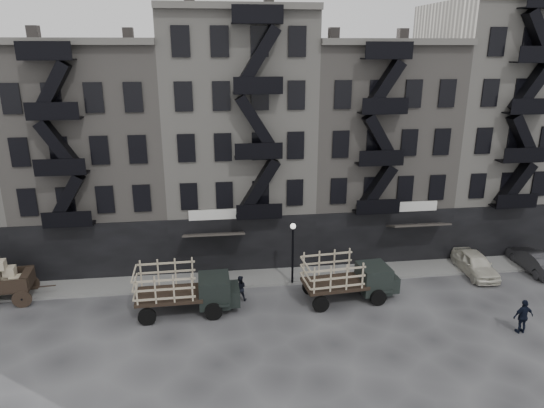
{
  "coord_description": "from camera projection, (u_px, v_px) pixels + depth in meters",
  "views": [
    {
      "loc": [
        -1.93,
        -25.66,
        14.89
      ],
      "look_at": [
        1.83,
        4.0,
        5.17
      ],
      "focal_mm": 32.0,
      "sensor_mm": 36.0,
      "label": 1
    }
  ],
  "objects": [
    {
      "name": "stake_truck_east",
      "position": [
        348.0,
        275.0,
        29.51
      ],
      "size": [
        5.97,
        2.84,
        2.91
      ],
      "rotation": [
        0.0,
        0.0,
        0.09
      ],
      "color": "black",
      "rests_on": "ground"
    },
    {
      "name": "stake_truck_west",
      "position": [
        184.0,
        286.0,
        28.07
      ],
      "size": [
        5.98,
        2.59,
        2.97
      ],
      "rotation": [
        0.0,
        0.0,
        0.02
      ],
      "color": "black",
      "rests_on": "ground"
    },
    {
      "name": "sidewalk",
      "position": [
        245.0,
        278.0,
        32.56
      ],
      "size": [
        55.0,
        2.5,
        0.15
      ],
      "primitive_type": "cube",
      "color": "slate",
      "rests_on": "ground"
    },
    {
      "name": "building_center",
      "position": [
        237.0,
        138.0,
        35.69
      ],
      "size": [
        10.0,
        11.35,
        18.2
      ],
      "color": "#A7A39A",
      "rests_on": "ground"
    },
    {
      "name": "building_mideast",
      "position": [
        368.0,
        148.0,
        37.19
      ],
      "size": [
        10.0,
        11.35,
        16.2
      ],
      "color": "slate",
      "rests_on": "ground"
    },
    {
      "name": "building_east",
      "position": [
        492.0,
        126.0,
        37.93
      ],
      "size": [
        10.0,
        11.35,
        19.2
      ],
      "color": "#A7A39A",
      "rests_on": "ground"
    },
    {
      "name": "pedestrian_mid",
      "position": [
        240.0,
        288.0,
        29.67
      ],
      "size": [
        0.83,
        0.67,
        1.62
      ],
      "primitive_type": "imported",
      "rotation": [
        0.0,
        0.0,
        3.06
      ],
      "color": "black",
      "rests_on": "ground"
    },
    {
      "name": "car_far",
      "position": [
        534.0,
        260.0,
        33.67
      ],
      "size": [
        1.63,
        4.55,
        1.49
      ],
      "primitive_type": "imported",
      "rotation": [
        0.0,
        0.0,
        3.13
      ],
      "color": "#252528",
      "rests_on": "ground"
    },
    {
      "name": "car_east",
      "position": [
        475.0,
        264.0,
        33.14
      ],
      "size": [
        1.96,
        4.51,
        1.52
      ],
      "primitive_type": "imported",
      "rotation": [
        0.0,
        0.0,
        -0.04
      ],
      "color": "beige",
      "rests_on": "ground"
    },
    {
      "name": "policeman",
      "position": [
        523.0,
        316.0,
        26.22
      ],
      "size": [
        1.19,
        0.56,
        1.97
      ],
      "primitive_type": "imported",
      "rotation": [
        0.0,
        0.0,
        3.21
      ],
      "color": "black",
      "rests_on": "ground"
    },
    {
      "name": "lamp_post",
      "position": [
        293.0,
        245.0,
        31.0
      ],
      "size": [
        0.36,
        0.36,
        4.28
      ],
      "color": "black",
      "rests_on": "ground"
    },
    {
      "name": "building_midwest",
      "position": [
        99.0,
        155.0,
        34.8
      ],
      "size": [
        10.0,
        11.35,
        16.2
      ],
      "color": "slate",
      "rests_on": "ground"
    },
    {
      "name": "ground",
      "position": [
        250.0,
        307.0,
        29.05
      ],
      "size": [
        140.0,
        140.0,
        0.0
      ],
      "primitive_type": "plane",
      "color": "#38383A",
      "rests_on": "ground"
    }
  ]
}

